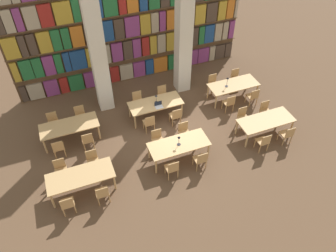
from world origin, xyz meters
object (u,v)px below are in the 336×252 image
chair_6 (201,159)px  desk_lamp_0 (179,139)px  chair_3 (93,160)px  chair_13 (53,122)px  chair_0 (68,204)px  chair_12 (58,148)px  pillar_left (96,46)px  desk_lamp_1 (156,97)px  chair_14 (88,140)px  desk_lamp_2 (227,80)px  reading_table_3 (69,127)px  chair_1 (61,169)px  reading_table_5 (233,86)px  chair_7 (184,132)px  chair_15 (80,115)px  chair_2 (102,193)px  chair_20 (229,102)px  chair_19 (163,94)px  reading_table_1 (179,145)px  chair_22 (253,96)px  reading_table_2 (266,121)px  chair_18 (176,116)px  reading_table_4 (156,104)px  chair_10 (287,134)px  chair_23 (236,78)px  chair_4 (172,168)px  chair_5 (158,139)px  chair_17 (138,100)px  pillar_center (184,29)px  chair_11 (265,110)px  chair_8 (264,142)px  chair_16 (149,123)px  reading_table_0 (80,177)px

chair_6 → desk_lamp_0: bearing=127.9°
chair_3 → chair_13: size_ratio=1.00×
chair_0 → chair_12: size_ratio=1.00×
pillar_left → desk_lamp_1: bearing=-38.2°
chair_14 → desk_lamp_2: 6.42m
reading_table_3 → chair_3: bearing=-74.6°
chair_1 → reading_table_5: chair_1 is taller
chair_3 → chair_7: size_ratio=1.00×
chair_7 → chair_15: 4.35m
chair_2 → chair_12: 2.80m
chair_2 → reading_table_3: 3.38m
chair_3 → desk_lamp_1: 3.70m
chair_6 → chair_20: (2.52, 2.45, 0.00)m
chair_7 → chair_19: (0.05, 2.50, 0.00)m
reading_table_1 → desk_lamp_0: 0.37m
chair_6 → chair_7: (0.00, 1.50, 0.00)m
desk_lamp_0 → reading_table_5: bearing=34.0°
chair_19 → chair_22: (3.65, -1.56, 0.00)m
reading_table_2 → chair_18: size_ratio=2.55×
reading_table_4 → pillar_left: bearing=140.8°
chair_0 → chair_13: 4.09m
chair_10 → chair_23: same height
desk_lamp_0 → chair_13: desk_lamp_0 is taller
pillar_left → chair_12: 4.13m
chair_0 → desk_lamp_0: 4.32m
chair_13 → chair_22: (8.40, -1.51, 0.00)m
chair_4 → desk_lamp_2: desk_lamp_2 is taller
chair_4 → chair_10: bearing=-0.8°
chair_5 → chair_17: bearing=-90.2°
chair_15 → chair_22: bearing=168.3°
chair_18 → chair_0: bearing=-151.3°
chair_15 → reading_table_4: bearing=167.1°
chair_2 → chair_18: 4.53m
pillar_center → desk_lamp_1: (-1.79, -1.47, -1.98)m
pillar_center → chair_0: bearing=-141.1°
chair_11 → chair_13: 8.75m
reading_table_2 → chair_8: size_ratio=2.55×
chair_6 → chair_17: (-1.10, 4.01, 0.00)m
chair_16 → chair_6: bearing=-66.3°
chair_8 → chair_20: size_ratio=1.00×
chair_5 → chair_18: bearing=-139.3°
pillar_center → chair_22: size_ratio=6.83×
chair_0 → reading_table_5: 8.56m
chair_16 → reading_table_2: bearing=-23.1°
chair_1 → reading_table_1: bearing=171.7°
chair_1 → chair_5: (3.66, 0.14, 0.00)m
pillar_left → chair_12: (-2.32, -2.29, -2.52)m
reading_table_2 → chair_20: chair_20 is taller
chair_22 → reading_table_0: bearing=-166.9°
pillar_left → desk_lamp_0: 4.82m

